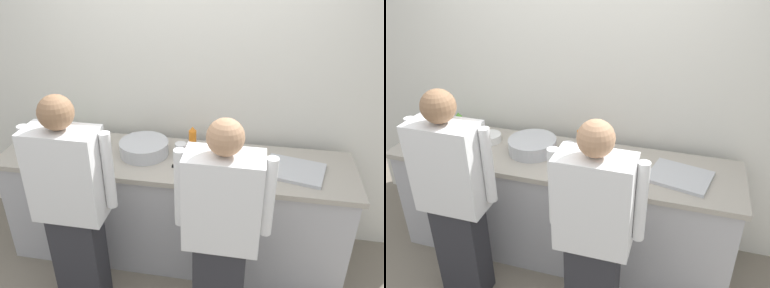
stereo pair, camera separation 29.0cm
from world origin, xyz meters
TOP-DOWN VIEW (x-y plane):
  - ground_plane at (0.00, 0.00)m, footprint 9.00×9.00m
  - wall_back at (0.00, 0.83)m, footprint 4.22×0.10m
  - prep_counter at (0.00, 0.36)m, footprint 2.69×0.68m
  - chef_near_left at (-0.55, -0.25)m, footprint 0.60×0.24m
  - chef_center at (0.44, -0.32)m, footprint 0.59×0.24m
  - plate_stack_front at (-0.65, 0.45)m, footprint 0.19×0.19m
  - mixing_bowl_steel at (-0.24, 0.39)m, footprint 0.38×0.38m
  - sheet_tray at (0.89, 0.33)m, footprint 0.48×0.41m
  - squeeze_bottle_primary at (-0.97, 0.54)m, footprint 0.06×0.06m
  - squeeze_bottle_secondary at (0.36, 0.15)m, footprint 0.05×0.05m
  - squeeze_bottle_spare at (0.12, 0.50)m, footprint 0.06×0.06m
  - ramekin_orange_sauce at (0.57, 0.27)m, footprint 0.10×0.10m
  - ramekin_yellow_sauce at (0.32, 0.45)m, footprint 0.09×0.09m
  - ramekin_green_sauce at (-0.92, 0.43)m, footprint 0.10×0.10m
  - deli_cup at (0.04, 0.43)m, footprint 0.09×0.09m
  - chefs_knife at (0.13, 0.24)m, footprint 0.28×0.03m

SIDE VIEW (x-z plane):
  - ground_plane at x=0.00m, z-range 0.00..0.00m
  - prep_counter at x=0.00m, z-range 0.00..0.92m
  - chef_center at x=0.44m, z-range 0.04..1.63m
  - chef_near_left at x=-0.55m, z-range 0.05..1.67m
  - chefs_knife at x=0.13m, z-range 0.91..0.93m
  - sheet_tray at x=0.89m, z-range 0.92..0.94m
  - ramekin_green_sauce at x=-0.92m, z-range 0.92..0.95m
  - ramekin_yellow_sauce at x=0.32m, z-range 0.92..0.95m
  - ramekin_orange_sauce at x=0.57m, z-range 0.92..0.96m
  - plate_stack_front at x=-0.65m, z-range 0.92..0.98m
  - deli_cup at x=0.04m, z-range 0.92..1.01m
  - mixing_bowl_steel at x=-0.24m, z-range 0.92..1.02m
  - squeeze_bottle_primary at x=-0.97m, z-range 0.91..1.09m
  - squeeze_bottle_secondary at x=0.36m, z-range 0.91..1.11m
  - squeeze_bottle_spare at x=0.12m, z-range 0.91..1.12m
  - wall_back at x=0.00m, z-range 0.00..2.67m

